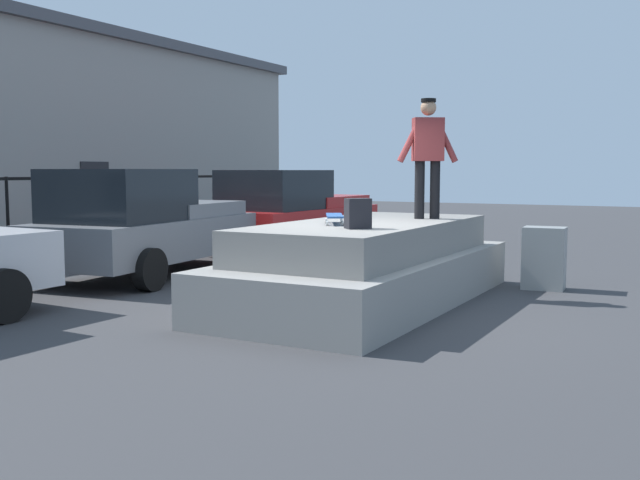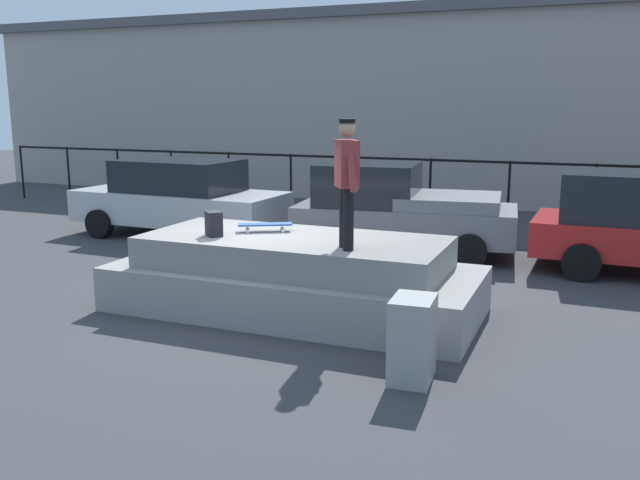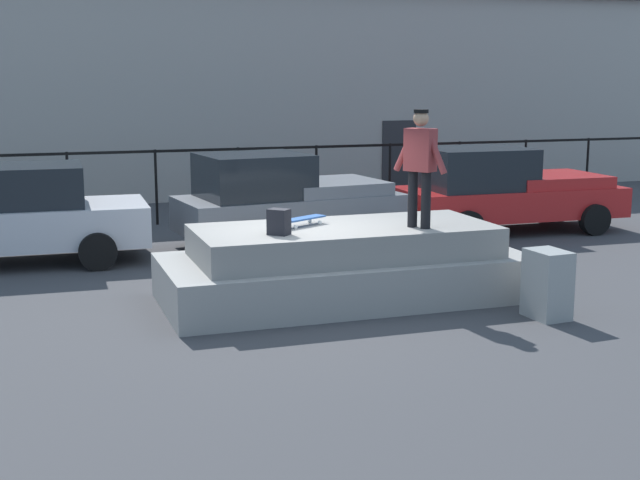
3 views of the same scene
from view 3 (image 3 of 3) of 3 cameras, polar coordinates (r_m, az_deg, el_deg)
The scene contains 11 objects.
ground_plane at distance 12.69m, azimuth -1.39°, elevation -4.09°, with size 60.00×60.00×0.00m, color #38383A.
concrete_ledge at distance 12.79m, azimuth 1.58°, elevation -1.70°, with size 5.27×2.31×1.08m.
skateboarder at distance 12.50m, azimuth 6.52°, elevation 5.17°, with size 0.55×0.78×1.68m.
skateboard at distance 12.69m, azimuth -1.13°, elevation 1.37°, with size 0.79×0.57×0.12m.
backpack at distance 11.97m, azimuth -2.69°, elevation 1.18°, with size 0.28×0.20×0.36m, color black.
car_silver_sedan_near at distance 16.04m, azimuth -19.79°, elevation 1.58°, with size 4.83×2.26×1.71m.
car_grey_pickup_mid at distance 16.81m, azimuth -2.41°, elevation 2.64°, with size 4.45×2.48×1.78m.
car_red_pickup_far at distance 18.71m, azimuth 11.77°, elevation 3.22°, with size 4.69×2.22×1.77m.
utility_box at distance 12.19m, azimuth 14.55°, elevation -2.80°, with size 0.44×0.60×0.93m, color gray.
fence_row at distance 19.62m, azimuth -7.95°, elevation 4.45°, with size 24.06×0.06×1.65m.
warehouse_building at distance 26.50m, azimuth -11.00°, elevation 9.68°, with size 32.19×7.88×5.72m.
Camera 3 is at (-3.66, -11.72, 3.22)m, focal length 49.25 mm.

